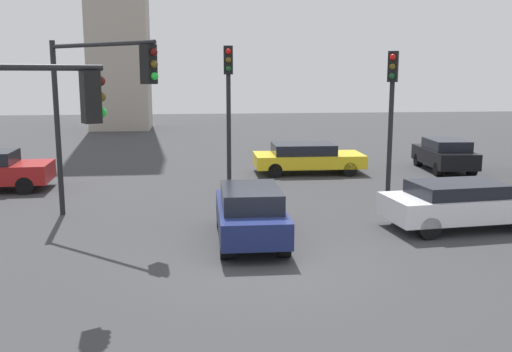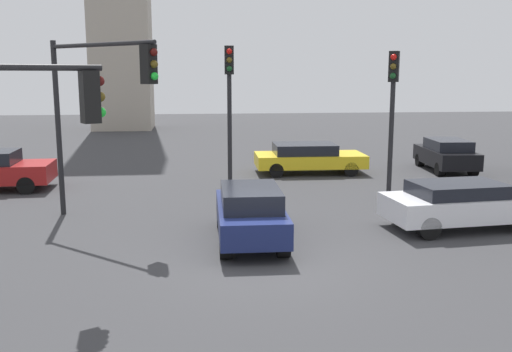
{
  "view_description": "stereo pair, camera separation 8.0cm",
  "coord_description": "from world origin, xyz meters",
  "px_view_note": "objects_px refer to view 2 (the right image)",
  "views": [
    {
      "loc": [
        -1.67,
        -12.41,
        4.28
      ],
      "look_at": [
        0.04,
        2.11,
        1.65
      ],
      "focal_mm": 39.59,
      "sensor_mm": 36.0,
      "label": 1
    },
    {
      "loc": [
        -1.59,
        -12.42,
        4.28
      ],
      "look_at": [
        0.04,
        2.11,
        1.65
      ],
      "focal_mm": 39.59,
      "sensor_mm": 36.0,
      "label": 2
    }
  ],
  "objects_px": {
    "traffic_light_1": "(229,92)",
    "car_4": "(446,154)",
    "car_0": "(463,204)",
    "traffic_light_3": "(393,98)",
    "car_6": "(250,213)",
    "traffic_light_0": "(28,130)",
    "car_5": "(308,157)",
    "traffic_light_2": "(99,90)"
  },
  "relations": [
    {
      "from": "traffic_light_1",
      "to": "car_4",
      "type": "relative_size",
      "value": 1.28
    },
    {
      "from": "car_0",
      "to": "traffic_light_3",
      "type": "bearing_deg",
      "value": 98.38
    },
    {
      "from": "traffic_light_1",
      "to": "car_6",
      "type": "relative_size",
      "value": 1.29
    },
    {
      "from": "car_4",
      "to": "traffic_light_0",
      "type": "bearing_deg",
      "value": 137.74
    },
    {
      "from": "traffic_light_0",
      "to": "car_4",
      "type": "distance_m",
      "value": 19.67
    },
    {
      "from": "traffic_light_1",
      "to": "car_0",
      "type": "xyz_separation_m",
      "value": [
        6.16,
        -5.68,
        -2.96
      ]
    },
    {
      "from": "traffic_light_1",
      "to": "car_6",
      "type": "height_order",
      "value": "traffic_light_1"
    },
    {
      "from": "traffic_light_1",
      "to": "car_4",
      "type": "distance_m",
      "value": 10.96
    },
    {
      "from": "traffic_light_1",
      "to": "car_4",
      "type": "xyz_separation_m",
      "value": [
        9.95,
        3.56,
        -2.92
      ]
    },
    {
      "from": "car_5",
      "to": "car_6",
      "type": "distance_m",
      "value": 10.66
    },
    {
      "from": "traffic_light_3",
      "to": "car_5",
      "type": "distance_m",
      "value": 6.7
    },
    {
      "from": "traffic_light_1",
      "to": "car_0",
      "type": "height_order",
      "value": "traffic_light_1"
    },
    {
      "from": "traffic_light_2",
      "to": "traffic_light_3",
      "type": "bearing_deg",
      "value": 54.37
    },
    {
      "from": "traffic_light_2",
      "to": "car_6",
      "type": "height_order",
      "value": "traffic_light_2"
    },
    {
      "from": "traffic_light_0",
      "to": "traffic_light_1",
      "type": "relative_size",
      "value": 0.89
    },
    {
      "from": "traffic_light_3",
      "to": "traffic_light_1",
      "type": "bearing_deg",
      "value": -85.38
    },
    {
      "from": "car_5",
      "to": "traffic_light_3",
      "type": "bearing_deg",
      "value": -73.61
    },
    {
      "from": "traffic_light_2",
      "to": "traffic_light_3",
      "type": "xyz_separation_m",
      "value": [
        9.19,
        1.96,
        -0.33
      ]
    },
    {
      "from": "traffic_light_3",
      "to": "traffic_light_0",
      "type": "bearing_deg",
      "value": -24.92
    },
    {
      "from": "car_0",
      "to": "car_4",
      "type": "xyz_separation_m",
      "value": [
        3.79,
        9.24,
        0.04
      ]
    },
    {
      "from": "car_4",
      "to": "car_6",
      "type": "xyz_separation_m",
      "value": [
        -9.84,
        -9.86,
        0.02
      ]
    },
    {
      "from": "traffic_light_2",
      "to": "car_6",
      "type": "xyz_separation_m",
      "value": [
        4.01,
        -2.21,
        -3.08
      ]
    },
    {
      "from": "traffic_light_2",
      "to": "car_5",
      "type": "distance_m",
      "value": 11.35
    },
    {
      "from": "car_5",
      "to": "car_6",
      "type": "relative_size",
      "value": 1.17
    },
    {
      "from": "traffic_light_0",
      "to": "traffic_light_2",
      "type": "relative_size",
      "value": 0.89
    },
    {
      "from": "traffic_light_1",
      "to": "traffic_light_2",
      "type": "height_order",
      "value": "traffic_light_1"
    },
    {
      "from": "traffic_light_2",
      "to": "car_0",
      "type": "height_order",
      "value": "traffic_light_2"
    },
    {
      "from": "traffic_light_3",
      "to": "car_0",
      "type": "distance_m",
      "value": 4.61
    },
    {
      "from": "traffic_light_1",
      "to": "car_5",
      "type": "bearing_deg",
      "value": 136.83
    },
    {
      "from": "traffic_light_2",
      "to": "car_0",
      "type": "xyz_separation_m",
      "value": [
        10.07,
        -1.59,
        -3.13
      ]
    },
    {
      "from": "traffic_light_1",
      "to": "car_4",
      "type": "bearing_deg",
      "value": 111.14
    },
    {
      "from": "car_0",
      "to": "car_6",
      "type": "xyz_separation_m",
      "value": [
        -6.06,
        -0.62,
        0.06
      ]
    },
    {
      "from": "car_4",
      "to": "car_6",
      "type": "height_order",
      "value": "car_6"
    },
    {
      "from": "traffic_light_0",
      "to": "car_4",
      "type": "bearing_deg",
      "value": 15.36
    },
    {
      "from": "traffic_light_1",
      "to": "traffic_light_3",
      "type": "xyz_separation_m",
      "value": [
        5.28,
        -2.13,
        -0.16
      ]
    },
    {
      "from": "car_4",
      "to": "car_6",
      "type": "relative_size",
      "value": 1.01
    },
    {
      "from": "traffic_light_3",
      "to": "car_5",
      "type": "bearing_deg",
      "value": -138.21
    },
    {
      "from": "traffic_light_1",
      "to": "traffic_light_3",
      "type": "relative_size",
      "value": 1.05
    },
    {
      "from": "car_0",
      "to": "car_5",
      "type": "relative_size",
      "value": 0.96
    },
    {
      "from": "car_4",
      "to": "car_6",
      "type": "distance_m",
      "value": 13.93
    },
    {
      "from": "traffic_light_1",
      "to": "car_6",
      "type": "bearing_deg",
      "value": 2.4
    },
    {
      "from": "car_4",
      "to": "car_5",
      "type": "height_order",
      "value": "car_4"
    }
  ]
}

